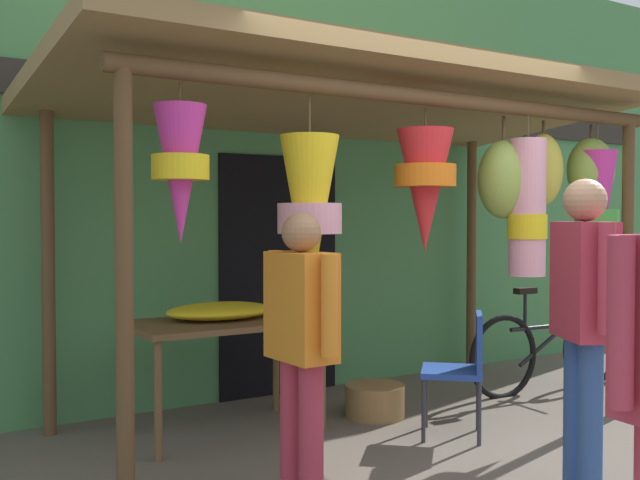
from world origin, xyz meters
name	(u,v)px	position (x,y,z in m)	size (l,w,h in m)	color
ground_plane	(457,478)	(0.00, 0.00, 0.00)	(30.00, 30.00, 0.00)	#60564C
shop_facade	(259,159)	(0.00, 2.44, 1.97)	(10.38, 0.29, 3.95)	#47844C
market_stall_canopy	(387,135)	(0.26, 1.00, 2.06)	(4.39, 2.19, 2.51)	brown
display_table	(224,332)	(-0.75, 1.52, 0.70)	(1.28, 0.77, 0.78)	brown
flower_heap_on_table	(223,311)	(-0.72, 1.59, 0.84)	(0.77, 0.54, 0.11)	yellow
folding_chair	(463,363)	(0.58, 0.58, 0.50)	(0.57, 0.57, 0.84)	#2347A8
wicker_basket_by_table	(375,401)	(0.38, 1.30, 0.12)	(0.45, 0.45, 0.24)	olive
parked_bicycle	(549,350)	(2.16, 1.19, 0.35)	(1.75, 0.44, 0.92)	black
vendor_in_orange	(301,334)	(-0.93, 0.17, 0.88)	(0.24, 0.59, 1.51)	#B23347
passerby_at_right	(584,308)	(0.42, -0.53, 1.00)	(0.38, 0.54, 1.69)	#2D5193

